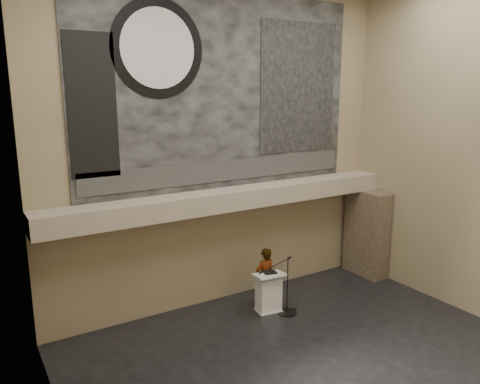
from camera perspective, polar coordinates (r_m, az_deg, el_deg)
floor at (r=10.79m, az=9.53°, el=-20.13°), size 10.00×10.00×0.00m
wall_back at (r=12.46m, az=-1.94°, el=5.40°), size 10.00×0.02×8.50m
wall_left at (r=7.01m, az=-21.61°, el=-1.09°), size 0.02×8.00×8.50m
wall_right at (r=13.10m, az=27.04°, el=4.39°), size 0.02×8.00×8.50m
soffit at (r=12.35m, az=-0.97°, el=-0.79°), size 10.00×0.80×0.50m
sprinkler_left at (r=11.67m, az=-7.63°, el=-3.12°), size 0.04×0.04×0.06m
sprinkler_right at (r=13.42m, az=6.14°, el=-1.01°), size 0.04×0.04×0.06m
banner at (r=12.34m, az=-1.92°, el=12.08°), size 8.00×0.05×5.00m
banner_text_strip at (r=12.49m, az=-1.76°, el=2.63°), size 7.76×0.02×0.55m
banner_clock_rim at (r=11.55m, az=-9.98°, el=16.85°), size 2.30×0.02×2.30m
banner_clock_face at (r=11.53m, az=-9.94°, el=16.86°), size 1.84×0.02×1.84m
banner_building_print at (r=13.66m, az=7.15°, el=12.46°), size 2.60×0.02×3.60m
banner_brick_print at (r=11.02m, az=-17.58°, el=9.91°), size 1.10×0.02×3.20m
stone_pier at (r=15.28m, az=15.17°, el=-4.83°), size 0.60×1.40×2.70m
lectern at (r=12.54m, az=3.51°, el=-12.19°), size 0.82×0.63×1.14m
binder at (r=12.32m, az=3.71°, el=-9.80°), size 0.39×0.34×0.04m
papers at (r=12.24m, az=2.98°, el=-10.03°), size 0.29×0.33×0.00m
speaker_person at (r=12.76m, az=3.04°, el=-10.39°), size 0.63×0.44×1.66m
mic_stand at (r=12.66m, az=5.63°, el=-13.56°), size 1.43×0.70×1.56m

